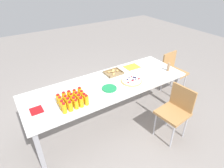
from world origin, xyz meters
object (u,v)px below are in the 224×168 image
Objects in this scene: party_table at (108,87)px; juice_bottle_19 at (80,92)px; chair_end at (173,69)px; juice_bottle_3 at (81,102)px; juice_bottle_14 at (82,95)px; juice_bottle_9 at (84,98)px; juice_bottle_10 at (60,102)px; juice_bottle_18 at (75,94)px; snack_tray at (113,73)px; juice_bottle_5 at (62,105)px; plate_stack at (109,88)px; juice_bottle_4 at (87,100)px; napkin_stack at (37,110)px; cardboard_tube at (168,67)px; juice_bottle_0 at (64,108)px; juice_bottle_16 at (64,97)px; juice_bottle_17 at (69,95)px; fruit_pizza at (131,81)px; juice_bottle_15 at (59,99)px; juice_bottle_8 at (79,99)px; juice_bottle_6 at (68,103)px; paper_folder at (132,67)px; juice_bottle_2 at (76,104)px; juice_bottle_12 at (72,98)px; juice_bottle_1 at (70,106)px; juice_bottle_7 at (74,102)px; chair_near_right at (176,109)px.

juice_bottle_19 is (-0.49, -0.07, 0.13)m from party_table.
chair_end is at bearing 3.13° from party_table.
juice_bottle_3 reaches higher than juice_bottle_14.
juice_bottle_10 is (-0.30, 0.07, 0.01)m from juice_bottle_9.
juice_bottle_18 is 0.46× the size of snack_tray.
plate_stack is (0.74, 0.08, -0.05)m from juice_bottle_5.
juice_bottle_4 reaches higher than napkin_stack.
snack_tray is 2.01× the size of cardboard_tube.
juice_bottle_16 is (0.08, 0.22, -0.00)m from juice_bottle_0.
chair_end is 2.26m from juice_bottle_17.
juice_bottle_9 is 0.40× the size of fruit_pizza.
fruit_pizza is at bearing 9.18° from juice_bottle_3.
juice_bottle_0 reaches higher than juice_bottle_15.
juice_bottle_10 reaches higher than juice_bottle_3.
juice_bottle_18 is at bearing 88.41° from juice_bottle_8.
juice_bottle_4 is at bearing -176.81° from cardboard_tube.
juice_bottle_19 reaches higher than juice_bottle_18.
plate_stack is at bearing -6.64° from juice_bottle_17.
juice_bottle_18 is at bearing 175.42° from cardboard_tube.
juice_bottle_14 is 0.91× the size of juice_bottle_16.
napkin_stack is at bearing 172.49° from juice_bottle_14.
fruit_pizza is at bearing -4.67° from juice_bottle_18.
juice_bottle_6 is (-0.14, 0.08, -0.00)m from juice_bottle_3.
juice_bottle_16 is at bearing -174.56° from party_table.
juice_bottle_10 is 0.58× the size of paper_folder.
chair_end is at bearing 9.03° from juice_bottle_0.
juice_bottle_2 is 0.23m from juice_bottle_17.
juice_bottle_12 reaches higher than napkin_stack.
plate_stack is at bearing -130.02° from snack_tray.
paper_folder is at bearing 24.90° from juice_bottle_4.
juice_bottle_0 is at bearing -153.90° from juice_bottle_14.
juice_bottle_17 is (0.07, 0.15, -0.00)m from juice_bottle_6.
snack_tray is at bearing -11.04° from chair_end.
juice_bottle_1 reaches higher than fruit_pizza.
juice_bottle_1 is 0.10m from juice_bottle_7.
juice_bottle_10 is at bearing 178.31° from cardboard_tube.
juice_bottle_5 is (-2.39, -0.30, 0.30)m from chair_end.
juice_bottle_19 is at bearing -0.13° from napkin_stack.
juice_bottle_14 is 0.08m from juice_bottle_19.
juice_bottle_19 reaches higher than juice_bottle_5.
fruit_pizza is at bearing -128.60° from paper_folder.
napkin_stack is at bearing 160.71° from juice_bottle_7.
juice_bottle_10 is (-0.30, 0.14, 0.00)m from juice_bottle_4.
juice_bottle_14 is at bearing -48.20° from juice_bottle_18.
juice_bottle_0 reaches higher than juice_bottle_12.
juice_bottle_14 is at bearing 45.72° from juice_bottle_2.
napkin_stack reaches higher than paper_folder.
chair_near_right is at bearing -23.73° from juice_bottle_4.
juice_bottle_16 is at bearing 175.81° from cardboard_tube.
fruit_pizza is (0.84, -0.07, -0.05)m from juice_bottle_19.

